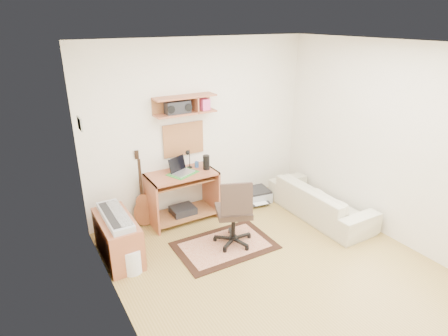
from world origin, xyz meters
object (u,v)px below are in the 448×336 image
task_chair (233,211)px  cabinet (118,238)px  desk (182,197)px  printer (254,196)px  sofa (321,196)px

task_chair → cabinet: (-1.41, 0.47, -0.22)m
desk → task_chair: 1.00m
task_chair → cabinet: 1.50m
desk → cabinet: desk is taller
printer → sofa: bearing=-49.7°
task_chair → printer: bearing=64.7°
desk → sofa: size_ratio=0.58×
cabinet → printer: 2.43m
task_chair → printer: (0.97, 0.91, -0.41)m
printer → desk: bearing=-173.7°
printer → sofa: 1.12m
desk → sofa: desk is taller
cabinet → printer: (2.38, 0.44, -0.19)m
task_chair → sofa: bearing=21.1°
task_chair → desk: bearing=129.2°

